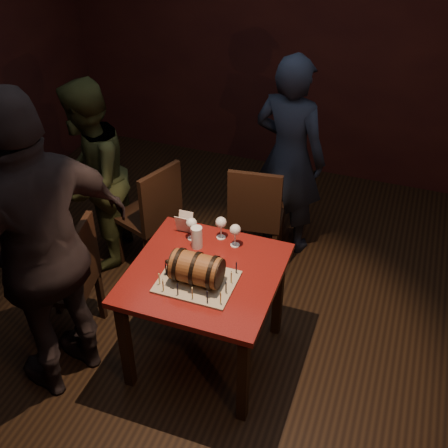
{
  "coord_description": "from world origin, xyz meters",
  "views": [
    {
      "loc": [
        0.91,
        -2.57,
        2.98
      ],
      "look_at": [
        -0.04,
        0.05,
        0.95
      ],
      "focal_mm": 45.0,
      "sensor_mm": 36.0,
      "label": 1
    }
  ],
  "objects_px": {
    "barrel_cake": "(196,269)",
    "chair_left_rear": "(153,212)",
    "wine_glass_left": "(192,224)",
    "wine_glass_right": "(235,231)",
    "pint_of_ale": "(197,238)",
    "person_left_rear": "(91,179)",
    "person_left_front": "(45,253)",
    "chair_left_front": "(73,277)",
    "pub_table": "(205,285)",
    "chair_back": "(256,213)",
    "person_back": "(289,157)",
    "wine_glass_mid": "(221,223)"
  },
  "relations": [
    {
      "from": "chair_left_front",
      "to": "person_left_rear",
      "type": "relative_size",
      "value": 0.61
    },
    {
      "from": "wine_glass_left",
      "to": "person_left_rear",
      "type": "height_order",
      "value": "person_left_rear"
    },
    {
      "from": "pub_table",
      "to": "chair_back",
      "type": "bearing_deg",
      "value": 88.87
    },
    {
      "from": "wine_glass_mid",
      "to": "chair_left_front",
      "type": "distance_m",
      "value": 1.04
    },
    {
      "from": "chair_left_front",
      "to": "pub_table",
      "type": "bearing_deg",
      "value": 6.59
    },
    {
      "from": "wine_glass_right",
      "to": "chair_back",
      "type": "height_order",
      "value": "chair_back"
    },
    {
      "from": "chair_back",
      "to": "chair_left_rear",
      "type": "bearing_deg",
      "value": -160.58
    },
    {
      "from": "wine_glass_left",
      "to": "pint_of_ale",
      "type": "bearing_deg",
      "value": -47.02
    },
    {
      "from": "barrel_cake",
      "to": "wine_glass_left",
      "type": "xyz_separation_m",
      "value": [
        -0.19,
        0.38,
        0.01
      ]
    },
    {
      "from": "wine_glass_mid",
      "to": "person_left_rear",
      "type": "height_order",
      "value": "person_left_rear"
    },
    {
      "from": "wine_glass_left",
      "to": "person_left_front",
      "type": "bearing_deg",
      "value": -130.77
    },
    {
      "from": "wine_glass_right",
      "to": "person_back",
      "type": "height_order",
      "value": "person_back"
    },
    {
      "from": "chair_back",
      "to": "person_left_front",
      "type": "bearing_deg",
      "value": -119.64
    },
    {
      "from": "wine_glass_right",
      "to": "chair_left_front",
      "type": "height_order",
      "value": "chair_left_front"
    },
    {
      "from": "person_back",
      "to": "wine_glass_right",
      "type": "bearing_deg",
      "value": 100.24
    },
    {
      "from": "barrel_cake",
      "to": "person_back",
      "type": "bearing_deg",
      "value": 83.86
    },
    {
      "from": "barrel_cake",
      "to": "chair_left_rear",
      "type": "relative_size",
      "value": 0.38
    },
    {
      "from": "chair_left_rear",
      "to": "person_left_front",
      "type": "height_order",
      "value": "person_left_front"
    },
    {
      "from": "pint_of_ale",
      "to": "person_back",
      "type": "xyz_separation_m",
      "value": [
        0.29,
        1.2,
        0.0
      ]
    },
    {
      "from": "wine_glass_mid",
      "to": "person_left_front",
      "type": "bearing_deg",
      "value": -135.15
    },
    {
      "from": "person_back",
      "to": "chair_left_front",
      "type": "bearing_deg",
      "value": 68.85
    },
    {
      "from": "barrel_cake",
      "to": "chair_left_rear",
      "type": "xyz_separation_m",
      "value": [
        -0.72,
        0.86,
        -0.33
      ]
    },
    {
      "from": "chair_back",
      "to": "chair_left_rear",
      "type": "xyz_separation_m",
      "value": [
        -0.74,
        -0.26,
        0.0
      ]
    },
    {
      "from": "wine_glass_left",
      "to": "wine_glass_right",
      "type": "height_order",
      "value": "same"
    },
    {
      "from": "wine_glass_left",
      "to": "chair_left_front",
      "type": "xyz_separation_m",
      "value": [
        -0.7,
        -0.38,
        -0.35
      ]
    },
    {
      "from": "pub_table",
      "to": "wine_glass_left",
      "type": "height_order",
      "value": "wine_glass_left"
    },
    {
      "from": "wine_glass_left",
      "to": "wine_glass_right",
      "type": "xyz_separation_m",
      "value": [
        0.29,
        0.03,
        0.0
      ]
    },
    {
      "from": "pint_of_ale",
      "to": "person_left_rear",
      "type": "relative_size",
      "value": 0.1
    },
    {
      "from": "wine_glass_right",
      "to": "chair_left_front",
      "type": "xyz_separation_m",
      "value": [
        -0.99,
        -0.41,
        -0.35
      ]
    },
    {
      "from": "barrel_cake",
      "to": "person_left_front",
      "type": "xyz_separation_m",
      "value": [
        -0.79,
        -0.31,
        0.14
      ]
    },
    {
      "from": "wine_glass_mid",
      "to": "chair_left_front",
      "type": "height_order",
      "value": "chair_left_front"
    },
    {
      "from": "pub_table",
      "to": "person_left_front",
      "type": "distance_m",
      "value": 0.96
    },
    {
      "from": "wine_glass_right",
      "to": "person_back",
      "type": "relative_size",
      "value": 0.1
    },
    {
      "from": "chair_back",
      "to": "person_back",
      "type": "bearing_deg",
      "value": 71.03
    },
    {
      "from": "chair_left_rear",
      "to": "person_back",
      "type": "distance_m",
      "value": 1.14
    },
    {
      "from": "pub_table",
      "to": "person_left_rear",
      "type": "distance_m",
      "value": 1.38
    },
    {
      "from": "chair_left_front",
      "to": "person_left_front",
      "type": "distance_m",
      "value": 0.57
    },
    {
      "from": "wine_glass_right",
      "to": "chair_back",
      "type": "distance_m",
      "value": 0.79
    },
    {
      "from": "barrel_cake",
      "to": "chair_left_front",
      "type": "distance_m",
      "value": 0.95
    },
    {
      "from": "chair_left_rear",
      "to": "chair_left_front",
      "type": "distance_m",
      "value": 0.87
    },
    {
      "from": "chair_back",
      "to": "person_back",
      "type": "xyz_separation_m",
      "value": [
        0.14,
        0.4,
        0.3
      ]
    },
    {
      "from": "pint_of_ale",
      "to": "person_left_rear",
      "type": "distance_m",
      "value": 1.16
    },
    {
      "from": "person_left_front",
      "to": "pub_table",
      "type": "bearing_deg",
      "value": 137.61
    },
    {
      "from": "person_back",
      "to": "person_left_front",
      "type": "xyz_separation_m",
      "value": [
        -0.95,
        -1.83,
        0.16
      ]
    },
    {
      "from": "barrel_cake",
      "to": "chair_back",
      "type": "relative_size",
      "value": 0.38
    },
    {
      "from": "pint_of_ale",
      "to": "person_back",
      "type": "height_order",
      "value": "person_back"
    },
    {
      "from": "person_left_front",
      "to": "pint_of_ale",
      "type": "bearing_deg",
      "value": 153.39
    },
    {
      "from": "wine_glass_right",
      "to": "person_left_front",
      "type": "xyz_separation_m",
      "value": [
        -0.89,
        -0.72,
        0.12
      ]
    },
    {
      "from": "barrel_cake",
      "to": "person_left_front",
      "type": "relative_size",
      "value": 0.18
    },
    {
      "from": "chair_back",
      "to": "chair_left_front",
      "type": "relative_size",
      "value": 1.0
    }
  ]
}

